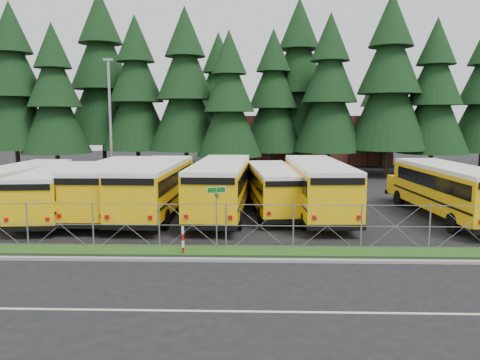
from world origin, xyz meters
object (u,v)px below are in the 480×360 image
bus_5 (273,190)px  street_sign (216,205)px  bus_1 (60,193)px  bus_east (446,192)px  light_standard (110,121)px  bus_4 (221,189)px  bus_3 (157,189)px  bus_6 (317,189)px  bus_2 (114,189)px  bus_0 (22,190)px  striped_bollard (183,240)px

bus_5 → street_sign: size_ratio=3.82×
bus_1 → bus_5: 12.54m
bus_east → light_standard: light_standard is taller
street_sign → light_standard: size_ratio=0.28×
bus_4 → light_standard: size_ratio=1.21×
bus_4 → bus_1: bearing=-172.3°
bus_1 → bus_5: size_ratio=1.03×
street_sign → bus_1: bearing=145.8°
bus_3 → bus_5: 7.01m
bus_5 → bus_east: size_ratio=0.90×
bus_6 → street_sign: bearing=-127.4°
bus_2 → bus_5: (9.50, 0.94, -0.16)m
bus_5 → bus_4: bearing=-167.8°
bus_1 → bus_4: 9.35m
bus_0 → bus_3: (8.14, -0.12, 0.12)m
bus_3 → bus_0: bearing=-178.8°
bus_east → bus_2: bearing=174.2°
bus_0 → bus_4: bearing=2.1°
bus_0 → bus_east: (24.85, -0.59, 0.09)m
striped_bollard → bus_1: bearing=138.9°
bus_1 → light_standard: bearing=82.4°
bus_2 → bus_east: 19.31m
light_standard → bus_1: bearing=-92.0°
bus_0 → bus_2: bearing=2.9°
bus_2 → bus_3: bus_3 is taller
bus_2 → light_standard: 9.40m
bus_1 → bus_east: bus_east is taller
bus_1 → bus_4: bus_4 is taller
bus_6 → bus_5: bearing=158.9°
bus_4 → bus_east: (12.89, -0.62, -0.06)m
bus_0 → bus_6: (17.59, 0.15, 0.14)m
bus_east → striped_bollard: (-13.99, -7.40, -0.96)m
bus_1 → striped_bollard: (8.21, -7.17, -0.85)m
bus_0 → bus_6: bearing=2.4°
bus_0 → bus_4: 11.96m
light_standard → bus_5: bearing=-30.8°
bus_2 → street_sign: (6.70, -7.43, 0.47)m
bus_1 → bus_6: bearing=-1.9°
bus_4 → striped_bollard: (-1.10, -8.02, -1.01)m
bus_2 → bus_5: size_ratio=1.11×
bus_0 → bus_east: bearing=0.6°
bus_6 → bus_east: (7.26, -0.74, -0.05)m
bus_2 → striped_bollard: 9.72m
bus_4 → light_standard: 12.77m
bus_6 → striped_bollard: bus_6 is taller
striped_bollard → bus_6: bearing=50.4°
bus_2 → light_standard: light_standard is taller
bus_1 → bus_4: size_ratio=0.90×
bus_6 → light_standard: size_ratio=1.21×
bus_1 → street_sign: 11.62m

